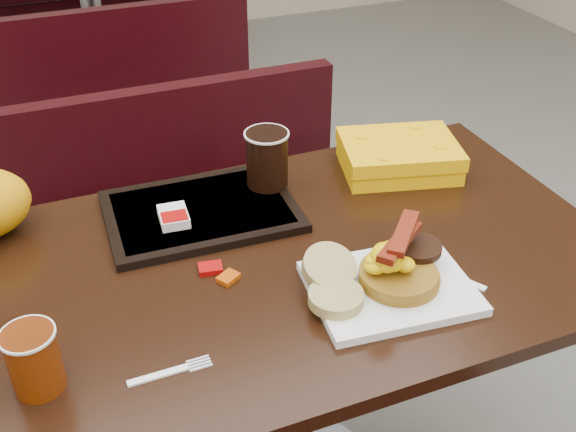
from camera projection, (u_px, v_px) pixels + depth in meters
name	position (u px, v px, depth m)	size (l,w,h in m)	color
table_near	(286.00, 399.00, 1.46)	(1.20, 0.70, 0.75)	black
bench_near_n	(197.00, 229.00, 2.00)	(1.00, 0.46, 0.72)	black
table_far	(94.00, 26.00, 3.46)	(1.20, 0.70, 0.75)	black
bench_far_s	(121.00, 79.00, 2.93)	(1.00, 0.46, 0.72)	black
platter	(390.00, 288.00, 1.16)	(0.27, 0.21, 0.02)	white
pancake_stack	(399.00, 275.00, 1.16)	(0.14, 0.14, 0.03)	#875D16
sausage_patty	(418.00, 248.00, 1.19)	(0.08, 0.08, 0.01)	black
scrambled_eggs	(385.00, 259.00, 1.13)	(0.09, 0.08, 0.05)	#E3B104
bacon_strips	(400.00, 240.00, 1.13)	(0.15, 0.07, 0.01)	#3F0C04
muffin_bottom	(336.00, 298.00, 1.12)	(0.09, 0.09, 0.02)	tan
muffin_top	(329.00, 267.00, 1.16)	(0.09, 0.09, 0.02)	tan
coffee_cup_near	(34.00, 360.00, 0.97)	(0.07, 0.07, 0.10)	#912E05
fork	(158.00, 375.00, 1.01)	(0.13, 0.02, 0.00)	white
knife	(444.00, 272.00, 1.21)	(0.16, 0.01, 0.00)	white
condiment_syrup	(228.00, 278.00, 1.19)	(0.04, 0.03, 0.01)	#A53D07
condiment_ketchup	(210.00, 268.00, 1.21)	(0.04, 0.03, 0.01)	#8C0504
tray	(201.00, 211.00, 1.36)	(0.37, 0.26, 0.02)	black
hashbrown_sleeve_left	(174.00, 217.00, 1.31)	(0.05, 0.07, 0.02)	silver
coffee_cup_far	(267.00, 159.00, 1.40)	(0.08, 0.08, 0.12)	black
clamshell	(399.00, 156.00, 1.49)	(0.24, 0.18, 0.07)	#EFA803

